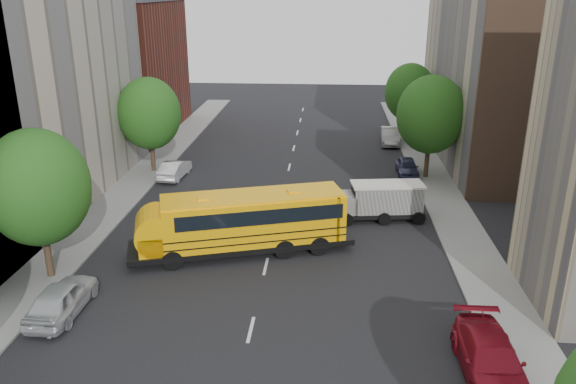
# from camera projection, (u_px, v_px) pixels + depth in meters

# --- Properties ---
(ground) EXTENTS (120.00, 120.00, 0.00)m
(ground) POSITION_uv_depth(u_px,v_px,m) (270.00, 250.00, 32.19)
(ground) COLOR black
(ground) RESTS_ON ground
(sidewalk_left) EXTENTS (3.00, 80.00, 0.12)m
(sidewalk_left) POSITION_uv_depth(u_px,v_px,m) (107.00, 211.00, 37.65)
(sidewalk_left) COLOR slate
(sidewalk_left) RESTS_ON ground
(sidewalk_right) EXTENTS (3.00, 80.00, 0.12)m
(sidewalk_right) POSITION_uv_depth(u_px,v_px,m) (455.00, 221.00, 36.07)
(sidewalk_right) COLOR slate
(sidewalk_right) RESTS_ON ground
(lane_markings) EXTENTS (0.15, 64.00, 0.01)m
(lane_markings) POSITION_uv_depth(u_px,v_px,m) (284.00, 191.00, 41.57)
(lane_markings) COLOR silver
(lane_markings) RESTS_ON ground
(building_left_redbrick) EXTENTS (10.00, 15.00, 13.00)m
(building_left_redbrick) POSITION_uv_depth(u_px,v_px,m) (123.00, 68.00, 57.46)
(building_left_redbrick) COLOR maroon
(building_left_redbrick) RESTS_ON ground
(building_right_far) EXTENTS (10.00, 22.00, 18.00)m
(building_right_far) POSITION_uv_depth(u_px,v_px,m) (508.00, 54.00, 46.64)
(building_right_far) COLOR tan
(building_right_far) RESTS_ON ground
(building_right_sidewall) EXTENTS (10.10, 0.30, 18.00)m
(building_right_sidewall) POSITION_uv_depth(u_px,v_px,m) (558.00, 73.00, 36.33)
(building_right_sidewall) COLOR brown
(building_right_sidewall) RESTS_ON ground
(street_tree_1) EXTENTS (5.12, 5.12, 7.90)m
(street_tree_1) POSITION_uv_depth(u_px,v_px,m) (37.00, 188.00, 27.51)
(street_tree_1) COLOR #38281C
(street_tree_1) RESTS_ON ground
(street_tree_2) EXTENTS (4.99, 4.99, 7.71)m
(street_tree_2) POSITION_uv_depth(u_px,v_px,m) (149.00, 114.00, 44.43)
(street_tree_2) COLOR #38281C
(street_tree_2) RESTS_ON ground
(street_tree_4) EXTENTS (5.25, 5.25, 8.10)m
(street_tree_4) POSITION_uv_depth(u_px,v_px,m) (431.00, 115.00, 42.84)
(street_tree_4) COLOR #38281C
(street_tree_4) RESTS_ON ground
(street_tree_5) EXTENTS (4.86, 4.86, 7.51)m
(street_tree_5) POSITION_uv_depth(u_px,v_px,m) (410.00, 92.00, 54.21)
(street_tree_5) COLOR #38281C
(street_tree_5) RESTS_ON ground
(school_bus) EXTENTS (12.79, 6.38, 3.54)m
(school_bus) POSITION_uv_depth(u_px,v_px,m) (239.00, 221.00, 31.24)
(school_bus) COLOR black
(school_bus) RESTS_ON ground
(safari_truck) EXTENTS (5.91, 2.78, 2.44)m
(safari_truck) POSITION_uv_depth(u_px,v_px,m) (380.00, 201.00, 36.13)
(safari_truck) COLOR black
(safari_truck) RESTS_ON ground
(parked_car_0) EXTENTS (1.94, 4.68, 1.59)m
(parked_car_0) POSITION_uv_depth(u_px,v_px,m) (62.00, 298.00, 25.68)
(parked_car_0) COLOR #B4B6BC
(parked_car_0) RESTS_ON ground
(parked_car_1) EXTENTS (1.80, 4.35, 1.40)m
(parked_car_1) POSITION_uv_depth(u_px,v_px,m) (175.00, 169.00, 44.37)
(parked_car_1) COLOR silver
(parked_car_1) RESTS_ON ground
(parked_car_3) EXTENTS (2.23, 5.48, 1.59)m
(parked_car_3) POSITION_uv_depth(u_px,v_px,m) (491.00, 360.00, 21.42)
(parked_car_3) COLOR maroon
(parked_car_3) RESTS_ON ground
(parked_car_4) EXTENTS (1.64, 3.99, 1.35)m
(parked_car_4) POSITION_uv_depth(u_px,v_px,m) (407.00, 167.00, 45.01)
(parked_car_4) COLOR #33365A
(parked_car_4) RESTS_ON ground
(parked_car_5) EXTENTS (1.87, 4.78, 1.55)m
(parked_car_5) POSITION_uv_depth(u_px,v_px,m) (390.00, 136.00, 54.06)
(parked_car_5) COLOR gray
(parked_car_5) RESTS_ON ground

